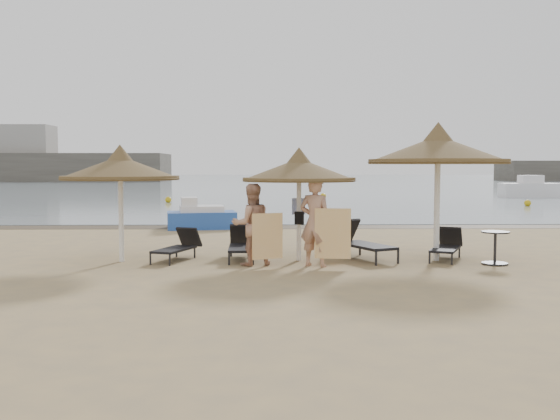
% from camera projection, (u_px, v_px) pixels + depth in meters
% --- Properties ---
extents(ground, '(160.00, 160.00, 0.00)m').
position_uv_depth(ground, '(273.00, 271.00, 12.85)').
color(ground, '#A18453').
rests_on(ground, ground).
extents(sea, '(200.00, 140.00, 0.03)m').
position_uv_depth(sea, '(270.00, 181.00, 92.64)').
color(sea, slate).
rests_on(sea, ground).
extents(wet_sand_strip, '(200.00, 1.60, 0.01)m').
position_uv_depth(wet_sand_strip, '(271.00, 227.00, 22.22)').
color(wet_sand_strip, '#493D2C').
rests_on(wet_sand_strip, ground).
extents(far_shore, '(150.00, 54.80, 12.00)m').
position_uv_depth(far_shore, '(96.00, 161.00, 89.82)').
color(far_shore, '#5E584E').
rests_on(far_shore, ground).
extents(palapa_left, '(2.67, 2.67, 2.65)m').
position_uv_depth(palapa_left, '(120.00, 168.00, 13.97)').
color(palapa_left, white).
rests_on(palapa_left, ground).
extents(palapa_center, '(2.61, 2.61, 2.59)m').
position_uv_depth(palapa_center, '(299.00, 170.00, 14.15)').
color(palapa_center, white).
rests_on(palapa_center, ground).
extents(palapa_right, '(3.18, 3.18, 3.16)m').
position_uv_depth(palapa_right, '(438.00, 150.00, 14.10)').
color(palapa_right, white).
rests_on(palapa_right, ground).
extents(lounger_far_left, '(1.03, 1.67, 0.71)m').
position_uv_depth(lounger_far_left, '(179.00, 246.00, 14.39)').
color(lounger_far_left, black).
rests_on(lounger_far_left, ground).
extents(lounger_near_left, '(0.62, 1.75, 0.77)m').
position_uv_depth(lounger_near_left, '(242.00, 244.00, 14.52)').
color(lounger_near_left, black).
rests_on(lounger_near_left, ground).
extents(lounger_near_right, '(1.45, 2.06, 0.89)m').
position_uv_depth(lounger_near_right, '(360.00, 241.00, 14.61)').
color(lounger_near_right, black).
rests_on(lounger_near_right, ground).
extents(lounger_far_right, '(1.14, 1.67, 0.72)m').
position_uv_depth(lounger_far_right, '(447.00, 245.00, 14.48)').
color(lounger_far_right, black).
rests_on(lounger_far_right, ground).
extents(side_table, '(0.61, 0.61, 0.73)m').
position_uv_depth(side_table, '(495.00, 249.00, 13.68)').
color(side_table, black).
rests_on(side_table, ground).
extents(person_left, '(1.08, 0.84, 2.07)m').
position_uv_depth(person_left, '(251.00, 218.00, 13.52)').
color(person_left, tan).
rests_on(person_left, ground).
extents(person_right, '(1.22, 1.05, 2.24)m').
position_uv_depth(person_right, '(315.00, 215.00, 13.35)').
color(person_right, tan).
rests_on(person_right, ground).
extents(towel_left, '(0.65, 0.28, 0.98)m').
position_uv_depth(towel_left, '(267.00, 236.00, 13.20)').
color(towel_left, orange).
rests_on(towel_left, ground).
extents(towel_right, '(0.76, 0.13, 1.07)m').
position_uv_depth(towel_right, '(333.00, 234.00, 13.14)').
color(towel_right, orange).
rests_on(towel_right, ground).
extents(bag_patterned, '(0.30, 0.12, 0.37)m').
position_uv_depth(bag_patterned, '(299.00, 206.00, 14.39)').
color(bag_patterned, white).
rests_on(bag_patterned, ground).
extents(bag_dark, '(0.22, 0.14, 0.29)m').
position_uv_depth(bag_dark, '(299.00, 218.00, 14.07)').
color(bag_dark, black).
rests_on(bag_dark, ground).
extents(pedal_boat, '(2.54, 1.76, 1.09)m').
position_uv_depth(pedal_boat, '(201.00, 217.00, 21.65)').
color(pedal_boat, '#2652B2').
rests_on(pedal_boat, ground).
extents(buoy_left, '(0.38, 0.38, 0.38)m').
position_uv_depth(buoy_left, '(168.00, 200.00, 36.83)').
color(buoy_left, gold).
rests_on(buoy_left, ground).
extents(buoy_mid, '(0.40, 0.40, 0.40)m').
position_uv_depth(buoy_mid, '(323.00, 196.00, 41.09)').
color(buoy_mid, gold).
rests_on(buoy_mid, ground).
extents(buoy_right, '(0.36, 0.36, 0.36)m').
position_uv_depth(buoy_right, '(528.00, 203.00, 33.51)').
color(buoy_right, gold).
rests_on(buoy_right, ground).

